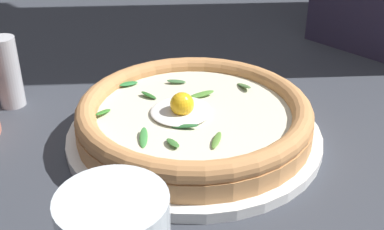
{
  "coord_description": "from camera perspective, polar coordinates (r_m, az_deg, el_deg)",
  "views": [
    {
      "loc": [
        0.46,
        0.24,
        0.31
      ],
      "look_at": [
        0.03,
        -0.0,
        0.03
      ],
      "focal_mm": 47.13,
      "sensor_mm": 36.0,
      "label": 1
    }
  ],
  "objects": [
    {
      "name": "pepper_shaker",
      "position": [
        0.68,
        -20.14,
        4.56
      ],
      "size": [
        0.03,
        0.03,
        0.09
      ],
      "primitive_type": "cylinder",
      "color": "silver",
      "rests_on": "ground"
    },
    {
      "name": "pizza_plate",
      "position": [
        0.58,
        0.0,
        -2.23
      ],
      "size": [
        0.29,
        0.29,
        0.01
      ],
      "primitive_type": "cylinder",
      "color": "white",
      "rests_on": "ground"
    },
    {
      "name": "pizza",
      "position": [
        0.57,
        -0.02,
        -0.01
      ],
      "size": [
        0.27,
        0.27,
        0.05
      ],
      "color": "tan",
      "rests_on": "pizza_plate"
    },
    {
      "name": "ground_plane",
      "position": [
        0.61,
        1.58,
        -2.73
      ],
      "size": [
        2.4,
        2.4,
        0.03
      ],
      "primitive_type": "cube",
      "color": "#363941",
      "rests_on": "ground"
    }
  ]
}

